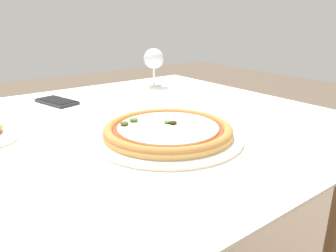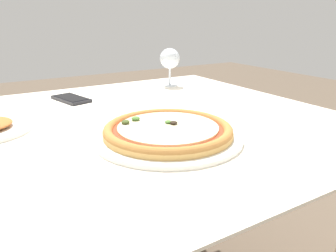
# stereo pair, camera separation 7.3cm
# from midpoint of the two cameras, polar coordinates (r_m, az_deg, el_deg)

# --- Properties ---
(dining_table) EXTENTS (1.45, 0.99, 0.75)m
(dining_table) POSITION_cam_midpoint_polar(r_m,az_deg,el_deg) (0.83, -14.34, -6.44)
(dining_table) COLOR #997047
(dining_table) RESTS_ON ground_plane
(pizza_plate) EXTENTS (0.34, 0.34, 0.04)m
(pizza_plate) POSITION_cam_midpoint_polar(r_m,az_deg,el_deg) (0.73, 2.84, -1.03)
(pizza_plate) COLOR white
(pizza_plate) RESTS_ON dining_table
(wine_glass_far_left) EXTENTS (0.08, 0.08, 0.15)m
(wine_glass_far_left) POSITION_cam_midpoint_polar(r_m,az_deg,el_deg) (1.29, 1.96, 11.51)
(wine_glass_far_left) COLOR silver
(wine_glass_far_left) RESTS_ON dining_table
(cell_phone) EXTENTS (0.10, 0.16, 0.01)m
(cell_phone) POSITION_cam_midpoint_polar(r_m,az_deg,el_deg) (1.11, -14.76, 4.59)
(cell_phone) COLOR #232328
(cell_phone) RESTS_ON dining_table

